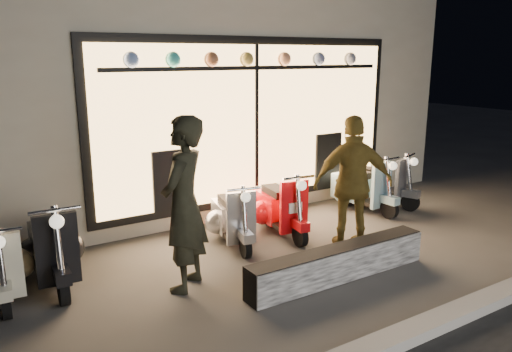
{
  "coord_description": "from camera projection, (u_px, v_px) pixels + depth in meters",
  "views": [
    {
      "loc": [
        -3.43,
        -4.76,
        2.58
      ],
      "look_at": [
        -0.04,
        0.6,
        1.05
      ],
      "focal_mm": 35.0,
      "sensor_mm": 36.0,
      "label": 1
    }
  ],
  "objects": [
    {
      "name": "scooter_blue",
      "position": [
        358.0,
        187.0,
        8.58
      ],
      "size": [
        0.48,
        1.33,
        0.95
      ],
      "rotation": [
        0.0,
        0.0,
        0.07
      ],
      "color": "black",
      "rests_on": "ground"
    },
    {
      "name": "woman",
      "position": [
        353.0,
        184.0,
        6.67
      ],
      "size": [
        1.16,
        0.89,
        1.83
      ],
      "primitive_type": "imported",
      "rotation": [
        0.0,
        0.0,
        2.66
      ],
      "color": "brown",
      "rests_on": "ground"
    },
    {
      "name": "kerb",
      "position": [
        409.0,
        334.0,
        4.64
      ],
      "size": [
        40.0,
        0.25,
        0.12
      ],
      "primitive_type": "cube",
      "color": "slate",
      "rests_on": "ground"
    },
    {
      "name": "man",
      "position": [
        184.0,
        205.0,
        5.49
      ],
      "size": [
        0.85,
        0.84,
        1.97
      ],
      "primitive_type": "imported",
      "rotation": [
        0.0,
        0.0,
        3.9
      ],
      "color": "black",
      "rests_on": "ground"
    },
    {
      "name": "shop_building",
      "position": [
        140.0,
        81.0,
        9.9
      ],
      "size": [
        10.2,
        6.23,
        4.2
      ],
      "color": "beige",
      "rests_on": "ground"
    },
    {
      "name": "scooter_cream",
      "position": [
        2.0,
        263.0,
        5.51
      ],
      "size": [
        0.45,
        1.24,
        0.89
      ],
      "rotation": [
        0.0,
        0.0,
        -0.08
      ],
      "color": "black",
      "rests_on": "ground"
    },
    {
      "name": "scooter_grey",
      "position": [
        373.0,
        184.0,
        8.82
      ],
      "size": [
        0.74,
        1.28,
        0.93
      ],
      "rotation": [
        0.0,
        0.0,
        0.39
      ],
      "color": "black",
      "rests_on": "ground"
    },
    {
      "name": "scooter_red",
      "position": [
        278.0,
        207.0,
        7.46
      ],
      "size": [
        0.54,
        1.33,
        0.95
      ],
      "rotation": [
        0.0,
        0.0,
        -0.14
      ],
      "color": "black",
      "rests_on": "ground"
    },
    {
      "name": "scooter_silver",
      "position": [
        231.0,
        217.0,
        7.06
      ],
      "size": [
        0.59,
        1.26,
        0.9
      ],
      "rotation": [
        0.0,
        0.0,
        -0.23
      ],
      "color": "black",
      "rests_on": "ground"
    },
    {
      "name": "ground",
      "position": [
        284.0,
        266.0,
        6.3
      ],
      "size": [
        40.0,
        40.0,
        0.0
      ],
      "primitive_type": "plane",
      "color": "#383533",
      "rests_on": "ground"
    },
    {
      "name": "scooter_black",
      "position": [
        52.0,
        247.0,
        5.84
      ],
      "size": [
        0.49,
        1.41,
        1.01
      ],
      "rotation": [
        0.0,
        0.0,
        -0.06
      ],
      "color": "black",
      "rests_on": "ground"
    },
    {
      "name": "graffiti_barrier",
      "position": [
        339.0,
        263.0,
        5.89
      ],
      "size": [
        2.48,
        0.28,
        0.4
      ],
      "primitive_type": "cube",
      "color": "black",
      "rests_on": "ground"
    }
  ]
}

